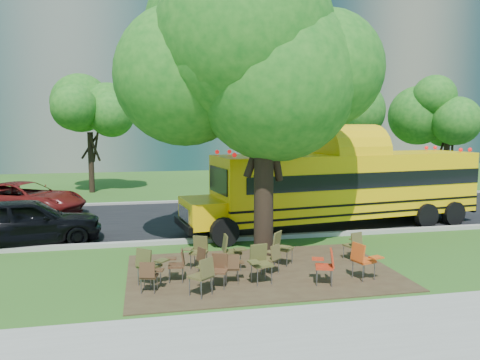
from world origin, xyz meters
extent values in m
plane|color=#284C17|center=(0.00, 0.00, 0.00)|extent=(160.00, 160.00, 0.00)
cube|color=gray|center=(0.00, -5.00, 0.02)|extent=(60.00, 4.00, 0.04)
cube|color=#382819|center=(1.00, -0.50, 0.01)|extent=(7.00, 4.50, 0.03)
cube|color=black|center=(0.00, 7.00, 0.02)|extent=(80.00, 8.00, 0.04)
cube|color=gray|center=(0.00, 3.00, 0.07)|extent=(80.00, 0.25, 0.14)
cube|color=gray|center=(0.00, 11.10, 0.07)|extent=(80.00, 0.25, 0.14)
cube|color=slate|center=(-8.00, 36.00, 11.00)|extent=(38.00, 16.00, 22.00)
cube|color=slate|center=(24.00, 38.00, 12.50)|extent=(30.00, 16.00, 25.00)
cylinder|color=black|center=(-5.00, 16.00, 1.75)|extent=(0.32, 0.32, 3.50)
sphere|color=#145A15|center=(-5.00, 16.00, 4.22)|extent=(4.80, 4.80, 4.80)
cylinder|color=black|center=(8.00, 14.00, 2.10)|extent=(0.38, 0.38, 4.20)
sphere|color=#145A15|center=(8.00, 14.00, 5.04)|extent=(5.60, 5.60, 5.60)
cylinder|color=black|center=(16.00, 13.00, 1.80)|extent=(0.34, 0.34, 3.60)
sphere|color=#145A15|center=(16.00, 13.00, 4.35)|extent=(5.00, 5.00, 5.00)
cylinder|color=black|center=(1.36, 0.70, 2.23)|extent=(0.56, 0.56, 4.45)
sphere|color=#145A15|center=(1.36, 0.70, 5.53)|extent=(7.20, 7.20, 7.20)
cube|color=#ECB407|center=(5.62, 4.27, 1.67)|extent=(10.58, 3.83, 2.30)
cube|color=black|center=(5.90, 4.31, 1.93)|extent=(10.03, 3.78, 0.56)
cube|color=#ECB407|center=(-0.08, 3.43, 0.94)|extent=(1.51, 2.22, 0.89)
cube|color=black|center=(5.62, 4.27, 1.08)|extent=(10.60, 3.86, 0.08)
cube|color=black|center=(5.62, 4.27, 0.73)|extent=(10.60, 3.86, 0.08)
cylinder|color=black|center=(0.49, 2.32, 0.47)|extent=(0.97, 0.42, 0.94)
cylinder|color=black|center=(0.15, 4.65, 0.47)|extent=(0.97, 0.42, 0.94)
cylinder|color=black|center=(8.49, 3.50, 0.47)|extent=(0.97, 0.42, 0.94)
cylinder|color=black|center=(8.15, 5.83, 0.47)|extent=(0.97, 0.42, 0.94)
cylinder|color=black|center=(9.79, 3.69, 0.47)|extent=(0.97, 0.42, 0.94)
cylinder|color=black|center=(9.45, 6.02, 0.47)|extent=(0.97, 0.42, 0.94)
cube|color=#432917|center=(-1.95, -1.46, 0.40)|extent=(0.45, 0.44, 0.04)
cube|color=#432917|center=(-1.99, -1.62, 0.60)|extent=(0.37, 0.17, 0.36)
cube|color=#432917|center=(-1.71, -1.39, 0.51)|extent=(0.25, 0.29, 0.03)
cylinder|color=slate|center=(-2.06, -1.28, 0.20)|extent=(0.02, 0.02, 0.40)
cylinder|color=slate|center=(-1.84, -1.65, 0.20)|extent=(0.02, 0.02, 0.40)
cube|color=#43411D|center=(-1.94, -0.98, 0.50)|extent=(0.64, 0.64, 0.06)
cube|color=#43411D|center=(-2.07, -1.13, 0.74)|extent=(0.40, 0.37, 0.45)
cube|color=#43411D|center=(-1.63, -1.04, 0.63)|extent=(0.39, 0.39, 0.03)
cylinder|color=slate|center=(-1.95, -0.71, 0.25)|extent=(0.03, 0.03, 0.50)
cylinder|color=slate|center=(-1.92, -1.24, 0.25)|extent=(0.03, 0.03, 0.50)
cube|color=#4D4421|center=(-0.80, -1.95, 0.48)|extent=(0.61, 0.61, 0.05)
cube|color=#4D4421|center=(-0.68, -2.10, 0.71)|extent=(0.39, 0.35, 0.43)
cube|color=#4D4421|center=(-0.70, -1.68, 0.60)|extent=(0.37, 0.38, 0.03)
cylinder|color=slate|center=(-1.05, -1.93, 0.24)|extent=(0.03, 0.03, 0.48)
cylinder|color=slate|center=(-0.55, -1.98, 0.24)|extent=(0.03, 0.03, 0.48)
cube|color=#4B2E1B|center=(-0.32, -1.50, 0.43)|extent=(0.51, 0.49, 0.05)
cube|color=#4B2E1B|center=(-0.26, -1.34, 0.64)|extent=(0.39, 0.22, 0.38)
cube|color=#4B2E1B|center=(-0.58, -1.55, 0.54)|extent=(0.29, 0.32, 0.03)
cylinder|color=slate|center=(-0.22, -1.71, 0.21)|extent=(0.02, 0.02, 0.43)
cylinder|color=slate|center=(-0.41, -1.30, 0.21)|extent=(0.02, 0.02, 0.43)
cube|color=#452B18|center=(0.05, -1.22, 0.40)|extent=(0.42, 0.40, 0.04)
cube|color=#452B18|center=(0.03, -1.38, 0.60)|extent=(0.37, 0.13, 0.36)
cube|color=#452B18|center=(0.28, -1.13, 0.51)|extent=(0.23, 0.27, 0.03)
cylinder|color=slate|center=(-0.08, -1.05, 0.20)|extent=(0.02, 0.02, 0.40)
cylinder|color=slate|center=(0.18, -1.39, 0.20)|extent=(0.02, 0.02, 0.40)
cube|color=#4A4720|center=(0.77, -1.41, 0.50)|extent=(0.53, 0.51, 0.06)
cube|color=#4A4720|center=(0.73, -1.21, 0.74)|extent=(0.46, 0.18, 0.45)
cube|color=#4A4720|center=(0.53, -1.61, 0.63)|extent=(0.29, 0.35, 0.03)
cylinder|color=slate|center=(0.98, -1.57, 0.25)|extent=(0.03, 0.03, 0.50)
cylinder|color=slate|center=(0.55, -1.26, 0.25)|extent=(0.03, 0.03, 0.50)
cube|color=#B02912|center=(2.24, -1.81, 0.47)|extent=(0.53, 0.55, 0.05)
cube|color=#B02912|center=(2.41, -1.87, 0.69)|extent=(0.23, 0.42, 0.42)
cube|color=#B02912|center=(2.18, -1.53, 0.59)|extent=(0.35, 0.31, 0.03)
cylinder|color=slate|center=(2.01, -1.92, 0.23)|extent=(0.02, 0.02, 0.47)
cylinder|color=slate|center=(2.46, -1.70, 0.23)|extent=(0.02, 0.02, 0.47)
cube|color=#C54615|center=(3.37, -1.63, 0.50)|extent=(0.55, 0.57, 0.06)
cube|color=#C54615|center=(3.18, -1.68, 0.74)|extent=(0.22, 0.46, 0.45)
cube|color=#C54615|center=(3.59, -1.84, 0.63)|extent=(0.37, 0.32, 0.03)
cylinder|color=slate|center=(3.50, -1.40, 0.25)|extent=(0.03, 0.03, 0.50)
cylinder|color=slate|center=(3.24, -1.86, 0.25)|extent=(0.03, 0.03, 0.50)
cube|color=#442918|center=(-1.28, -0.84, 0.43)|extent=(0.42, 0.44, 0.05)
cube|color=#442918|center=(-1.11, -0.86, 0.63)|extent=(0.13, 0.39, 0.38)
cube|color=#442918|center=(-1.38, -0.60, 0.54)|extent=(0.29, 0.24, 0.03)
cylinder|color=slate|center=(-1.46, -0.98, 0.21)|extent=(0.02, 0.02, 0.43)
cylinder|color=slate|center=(-1.10, -0.70, 0.21)|extent=(0.02, 0.02, 0.43)
cube|color=#4D4721|center=(-0.61, 0.11, 0.46)|extent=(0.55, 0.54, 0.05)
cube|color=#4D4721|center=(-0.53, 0.28, 0.68)|extent=(0.41, 0.25, 0.41)
cube|color=#4D4721|center=(-0.89, 0.08, 0.58)|extent=(0.32, 0.35, 0.03)
cylinder|color=slate|center=(-0.52, -0.12, 0.23)|extent=(0.02, 0.02, 0.46)
cylinder|color=slate|center=(-0.69, 0.34, 0.23)|extent=(0.02, 0.02, 0.46)
cube|color=#46411E|center=(0.27, -0.15, 0.50)|extent=(0.45, 0.47, 0.06)
cube|color=#46411E|center=(0.07, -0.15, 0.75)|extent=(0.11, 0.45, 0.45)
cube|color=#46411E|center=(0.43, -0.42, 0.64)|extent=(0.31, 0.25, 0.03)
cylinder|color=slate|center=(0.47, 0.04, 0.25)|extent=(0.03, 0.03, 0.50)
cylinder|color=slate|center=(0.08, -0.34, 0.25)|extent=(0.03, 0.03, 0.50)
cube|color=brown|center=(1.16, -0.77, 0.43)|extent=(0.55, 0.55, 0.05)
cube|color=brown|center=(1.27, -0.90, 0.64)|extent=(0.35, 0.32, 0.38)
cube|color=brown|center=(1.24, -0.52, 0.54)|extent=(0.33, 0.34, 0.03)
cylinder|color=slate|center=(0.93, -0.75, 0.21)|extent=(0.02, 0.02, 0.43)
cylinder|color=slate|center=(1.39, -0.78, 0.21)|extent=(0.02, 0.02, 0.43)
cube|color=brown|center=(1.74, -0.05, 0.49)|extent=(0.63, 0.63, 0.05)
cube|color=brown|center=(1.59, 0.08, 0.73)|extent=(0.36, 0.40, 0.44)
cube|color=brown|center=(1.69, -0.35, 0.62)|extent=(0.39, 0.38, 0.03)
cylinder|color=slate|center=(2.00, -0.03, 0.24)|extent=(0.03, 0.03, 0.49)
cylinder|color=slate|center=(1.48, -0.07, 0.24)|extent=(0.03, 0.03, 0.49)
cube|color=#4F4622|center=(3.84, 0.04, 0.44)|extent=(0.52, 0.50, 0.05)
cube|color=#4F4622|center=(3.89, -0.12, 0.66)|extent=(0.40, 0.21, 0.39)
cube|color=#4F4622|center=(4.02, 0.25, 0.56)|extent=(0.29, 0.33, 0.03)
cylinder|color=slate|center=(3.62, 0.15, 0.22)|extent=(0.02, 0.02, 0.44)
cylinder|color=slate|center=(4.05, -0.06, 0.22)|extent=(0.02, 0.02, 0.44)
cube|color=#3E2616|center=(-0.48, -0.56, 0.40)|extent=(0.48, 0.49, 0.04)
cube|color=#3E2616|center=(-0.63, -0.63, 0.60)|extent=(0.22, 0.36, 0.36)
cube|color=#3E2616|center=(-0.28, -0.71, 0.51)|extent=(0.31, 0.28, 0.03)
cylinder|color=slate|center=(-0.40, -0.36, 0.20)|extent=(0.02, 0.02, 0.40)
cylinder|color=slate|center=(-0.56, -0.76, 0.20)|extent=(0.02, 0.02, 0.40)
imported|color=black|center=(-5.76, 3.80, 0.79)|extent=(4.86, 2.63, 1.57)
imported|color=#59100F|center=(-7.11, 9.28, 0.73)|extent=(5.78, 4.27, 1.46)
camera|label=1|loc=(-2.00, -12.21, 3.89)|focal=35.00mm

